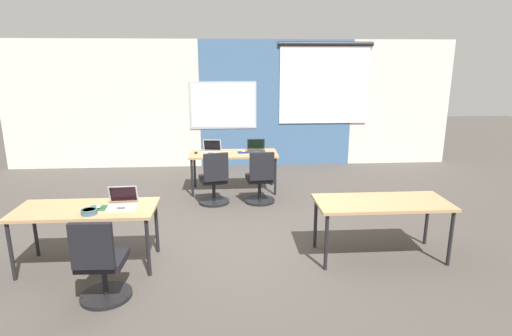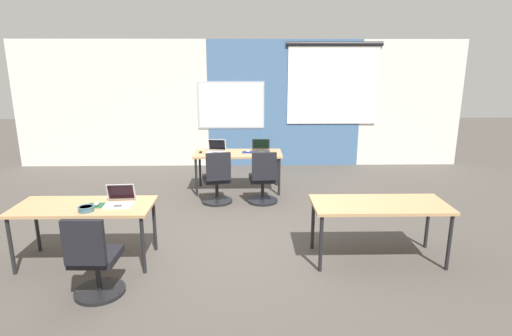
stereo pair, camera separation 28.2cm
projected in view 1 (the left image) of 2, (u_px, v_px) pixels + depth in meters
name	position (u px, v px, depth m)	size (l,w,h in m)	color
ground_plane	(237.00, 240.00, 5.69)	(24.00, 24.00, 0.00)	#47423D
back_wall_assembly	(234.00, 104.00, 9.38)	(10.00, 0.27, 2.80)	silver
desk_near_left	(86.00, 213.00, 4.82)	(1.60, 0.70, 0.72)	tan
desk_near_right	(382.00, 206.00, 5.06)	(1.60, 0.70, 0.72)	tan
desk_far_center	(233.00, 156.00, 7.64)	(1.60, 0.70, 0.72)	tan
laptop_far_right	(256.00, 149.00, 7.74)	(0.34, 0.32, 0.23)	#333338
mousepad_far_right	(244.00, 152.00, 7.67)	(0.22, 0.19, 0.00)	navy
mouse_far_right	(244.00, 151.00, 7.66)	(0.08, 0.11, 0.03)	silver
chair_far_right	(260.00, 182.00, 7.04)	(0.52, 0.55, 0.92)	black
laptop_far_left	(211.00, 150.00, 7.63)	(0.37, 0.34, 0.23)	silver
mouse_far_left	(196.00, 153.00, 7.57)	(0.08, 0.11, 0.03)	black
chair_far_left	(214.00, 183.00, 6.99)	(0.52, 0.58, 0.92)	black
laptop_near_left_inner	(122.00, 203.00, 4.84)	(0.35, 0.32, 0.23)	#B7B7BC
mousepad_near_left_inner	(99.00, 208.00, 4.80)	(0.22, 0.19, 0.00)	#23512D
mouse_near_left_inner	(99.00, 206.00, 4.80)	(0.08, 0.11, 0.03)	#B2B2B7
chair_near_left_inner	(101.00, 267.00, 4.15)	(0.52, 0.55, 0.92)	black
snack_bowl	(89.00, 211.00, 4.61)	(0.18, 0.18, 0.06)	#3D6070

